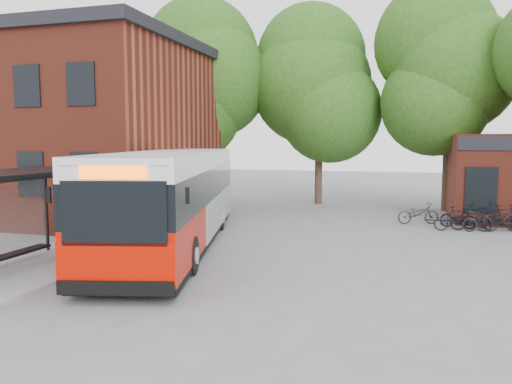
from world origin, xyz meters
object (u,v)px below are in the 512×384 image
(bus_shelter, at_px, (16,223))
(city_bus, at_px, (175,199))
(bicycle_1, at_px, (458,217))
(bicycle_2, at_px, (455,221))
(bicycle_0, at_px, (418,213))
(bicycle_3, at_px, (472,219))
(bicycle_4, at_px, (498,218))
(bicycle_5, at_px, (504,218))

(bus_shelter, relative_size, city_bus, 0.53)
(bicycle_1, distance_m, bicycle_2, 0.85)
(bicycle_1, relative_size, bicycle_2, 0.90)
(city_bus, relative_size, bicycle_1, 8.66)
(bicycle_1, xyz_separation_m, bicycle_2, (-0.19, -0.83, -0.01))
(bicycle_0, bearing_deg, bicycle_3, -139.08)
(bus_shelter, distance_m, bicycle_4, 18.13)
(bicycle_1, bearing_deg, bicycle_0, 89.88)
(bicycle_3, distance_m, bicycle_5, 1.31)
(bicycle_0, height_order, bicycle_2, bicycle_0)
(bicycle_0, relative_size, bicycle_3, 1.12)
(bus_shelter, xyz_separation_m, bicycle_0, (10.96, 11.97, -0.97))
(bicycle_1, distance_m, bicycle_5, 1.76)
(bicycle_1, relative_size, bicycle_5, 0.81)
(bicycle_0, height_order, bicycle_4, bicycle_4)
(bicycle_2, relative_size, bicycle_5, 0.90)
(city_bus, xyz_separation_m, bicycle_0, (8.38, 7.32, -1.19))
(bicycle_3, bearing_deg, bus_shelter, 134.23)
(bus_shelter, distance_m, bicycle_3, 16.90)
(bicycle_2, bearing_deg, bicycle_0, 39.29)
(bicycle_4, height_order, bicycle_5, bicycle_5)
(bicycle_3, xyz_separation_m, bicycle_4, (1.09, 0.61, -0.00))
(bicycle_3, height_order, bicycle_5, bicycle_5)
(bicycle_2, distance_m, bicycle_5, 1.98)
(city_bus, distance_m, bicycle_1, 12.10)
(bus_shelter, bearing_deg, bicycle_5, 37.64)
(bicycle_0, height_order, bicycle_1, bicycle_0)
(bicycle_2, bearing_deg, city_bus, 115.56)
(city_bus, distance_m, bicycle_0, 11.19)
(city_bus, relative_size, bicycle_4, 7.06)
(bicycle_4, bearing_deg, bus_shelter, 145.70)
(bicycle_4, bearing_deg, bicycle_2, 132.37)
(bus_shelter, xyz_separation_m, bicycle_2, (12.38, 10.53, -1.01))
(bicycle_0, relative_size, bicycle_1, 1.20)
(bus_shelter, height_order, bicycle_3, bus_shelter)
(bicycle_0, bearing_deg, bicycle_1, -128.92)
(bicycle_2, xyz_separation_m, bicycle_5, (1.91, 0.49, 0.12))
(bus_shelter, xyz_separation_m, bicycle_1, (12.57, 11.36, -0.99))
(bicycle_2, distance_m, bicycle_4, 1.91)
(bicycle_1, bearing_deg, bus_shelter, 152.61)
(bus_shelter, height_order, city_bus, city_bus)
(bicycle_3, bearing_deg, city_bus, 124.98)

